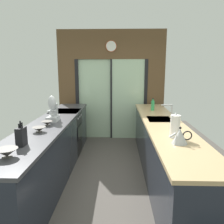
% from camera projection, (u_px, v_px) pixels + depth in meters
% --- Properties ---
extents(ground_plane, '(5.04, 7.60, 0.02)m').
position_uv_depth(ground_plane, '(108.00, 168.00, 4.05)').
color(ground_plane, '#4C4742').
extents(back_wall_unit, '(2.64, 0.12, 2.70)m').
position_uv_depth(back_wall_unit, '(111.00, 79.00, 5.53)').
color(back_wall_unit, brown).
rests_on(back_wall_unit, ground_plane).
extents(left_counter_run, '(0.62, 3.80, 0.92)m').
position_uv_depth(left_counter_run, '(49.00, 152.00, 3.53)').
color(left_counter_run, '#1E232D').
rests_on(left_counter_run, ground_plane).
extents(right_counter_run, '(0.62, 3.80, 0.92)m').
position_uv_depth(right_counter_run, '(162.00, 149.00, 3.64)').
color(right_counter_run, '#1E232D').
rests_on(right_counter_run, ground_plane).
extents(sink_faucet, '(0.19, 0.02, 0.25)m').
position_uv_depth(sink_faucet, '(170.00, 109.00, 3.76)').
color(sink_faucet, '#B7BABC').
rests_on(sink_faucet, right_counter_run).
extents(oven_range, '(0.60, 0.60, 0.92)m').
position_uv_depth(oven_range, '(66.00, 133.00, 4.63)').
color(oven_range, black).
rests_on(oven_range, ground_plane).
extents(mixing_bowl_near, '(0.21, 0.21, 0.09)m').
position_uv_depth(mixing_bowl_near, '(7.00, 153.00, 2.14)').
color(mixing_bowl_near, '#514C47').
rests_on(mixing_bowl_near, left_counter_run).
extents(mixing_bowl_mid, '(0.18, 0.18, 0.07)m').
position_uv_depth(mixing_bowl_mid, '(39.00, 129.00, 3.01)').
color(mixing_bowl_mid, '#514C47').
rests_on(mixing_bowl_mid, left_counter_run).
extents(mixing_bowl_far, '(0.18, 0.18, 0.07)m').
position_uv_depth(mixing_bowl_far, '(47.00, 123.00, 3.36)').
color(mixing_bowl_far, '#514C47').
rests_on(mixing_bowl_far, left_counter_run).
extents(knife_block, '(0.08, 0.14, 0.29)m').
position_uv_depth(knife_block, '(21.00, 136.00, 2.46)').
color(knife_block, black).
rests_on(knife_block, left_counter_run).
extents(stand_mixer, '(0.17, 0.27, 0.42)m').
position_uv_depth(stand_mixer, '(53.00, 111.00, 3.63)').
color(stand_mixer, '#B7BABC').
rests_on(stand_mixer, left_counter_run).
extents(kettle, '(0.26, 0.18, 0.20)m').
position_uv_depth(kettle, '(180.00, 136.00, 2.54)').
color(kettle, '#B7BABC').
rests_on(kettle, right_counter_run).
extents(soap_bottle, '(0.07, 0.07, 0.25)m').
position_uv_depth(soap_bottle, '(153.00, 105.00, 4.57)').
color(soap_bottle, '#339E56').
rests_on(soap_bottle, right_counter_run).
extents(paper_towel_roll, '(0.14, 0.14, 0.31)m').
position_uv_depth(paper_towel_roll, '(175.00, 127.00, 2.75)').
color(paper_towel_roll, '#B7BABC').
rests_on(paper_towel_roll, right_counter_run).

